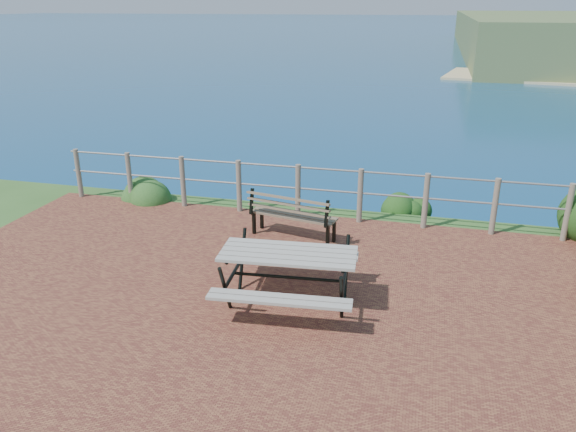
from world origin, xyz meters
name	(u,v)px	position (x,y,z in m)	size (l,w,h in m)	color
ground	(240,304)	(0.00, 0.00, 0.00)	(10.00, 7.00, 0.12)	brown
ocean	(434,14)	(0.00, 200.00, 0.00)	(1200.00, 1200.00, 0.00)	#135C76
safety_railing	(298,188)	(0.00, 3.35, 0.57)	(9.40, 0.10, 1.00)	#6B5B4C
picnic_table	(288,272)	(0.63, 0.15, 0.47)	(1.81, 1.52, 0.74)	gray
park_bench	(293,208)	(0.16, 2.33, 0.55)	(1.53, 0.67, 0.84)	brown
shrub_lip_west	(150,197)	(-3.26, 3.74, 0.00)	(0.86, 0.86, 0.64)	#214C1C
shrub_lip_east	(409,209)	(2.00, 4.31, 0.00)	(0.80, 0.80, 0.55)	#214114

